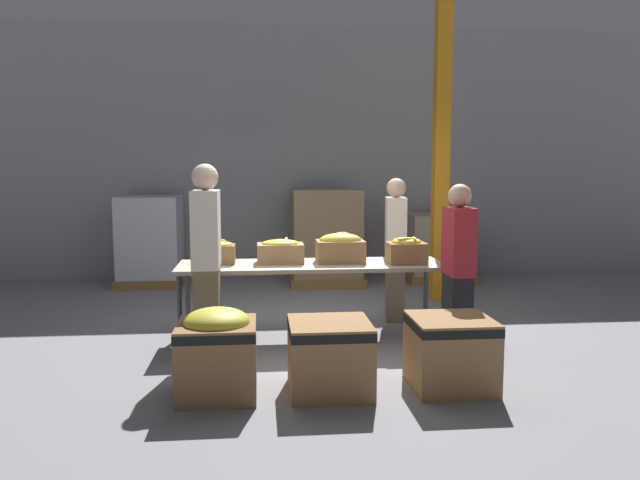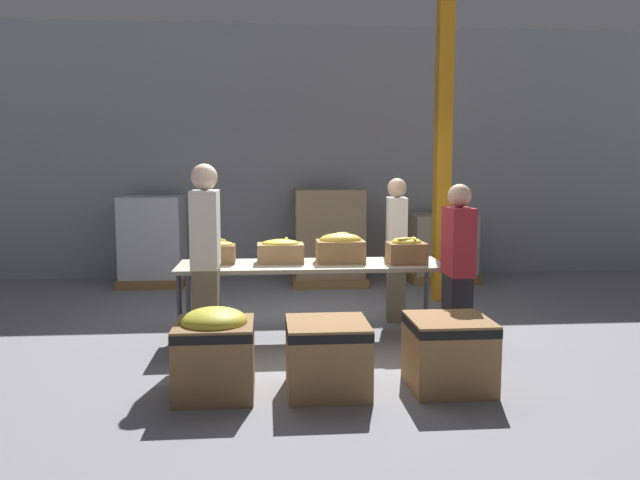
# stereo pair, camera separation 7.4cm
# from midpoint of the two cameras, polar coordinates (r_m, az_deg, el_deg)

# --- Properties ---
(ground_plane) EXTENTS (30.00, 30.00, 0.00)m
(ground_plane) POSITION_cam_midpoint_polar(r_m,az_deg,el_deg) (6.57, -1.10, -8.87)
(ground_plane) COLOR gray
(wall_back) EXTENTS (16.00, 0.08, 4.00)m
(wall_back) POSITION_cam_midpoint_polar(r_m,az_deg,el_deg) (10.14, -2.84, 7.99)
(wall_back) COLOR #9399A3
(wall_back) RESTS_ON ground_plane
(sorting_table) EXTENTS (2.72, 0.80, 0.78)m
(sorting_table) POSITION_cam_midpoint_polar(r_m,az_deg,el_deg) (6.41, -1.11, -2.60)
(sorting_table) COLOR #B2A893
(sorting_table) RESTS_ON ground_plane
(banana_box_0) EXTENTS (0.38, 0.28, 0.26)m
(banana_box_0) POSITION_cam_midpoint_polar(r_m,az_deg,el_deg) (6.47, -9.80, -1.07)
(banana_box_0) COLOR olive
(banana_box_0) RESTS_ON sorting_table
(banana_box_1) EXTENTS (0.47, 0.32, 0.26)m
(banana_box_1) POSITION_cam_midpoint_polar(r_m,az_deg,el_deg) (6.44, -3.97, -1.02)
(banana_box_1) COLOR tan
(banana_box_1) RESTS_ON sorting_table
(banana_box_2) EXTENTS (0.49, 0.34, 0.31)m
(banana_box_2) POSITION_cam_midpoint_polar(r_m,az_deg,el_deg) (6.45, 1.54, -0.72)
(banana_box_2) COLOR #A37A4C
(banana_box_2) RESTS_ON sorting_table
(banana_box_3) EXTENTS (0.39, 0.30, 0.29)m
(banana_box_3) POSITION_cam_midpoint_polar(r_m,az_deg,el_deg) (6.44, 7.58, -0.93)
(banana_box_3) COLOR olive
(banana_box_3) RESTS_ON sorting_table
(volunteer_0) EXTENTS (0.28, 0.47, 1.64)m
(volunteer_0) POSITION_cam_midpoint_polar(r_m,az_deg,el_deg) (7.22, 6.61, -0.92)
(volunteer_0) COLOR #6B604C
(volunteer_0) RESTS_ON ground_plane
(volunteer_1) EXTENTS (0.23, 0.44, 1.61)m
(volunteer_1) POSITION_cam_midpoint_polar(r_m,az_deg,el_deg) (5.96, 12.15, -2.76)
(volunteer_1) COLOR black
(volunteer_1) RESTS_ON ground_plane
(volunteer_2) EXTENTS (0.24, 0.48, 1.79)m
(volunteer_2) POSITION_cam_midpoint_polar(r_m,az_deg,el_deg) (5.80, -10.68, -2.07)
(volunteer_2) COLOR #6B604C
(volunteer_2) RESTS_ON ground_plane
(donation_bin_0) EXTENTS (0.60, 0.60, 0.69)m
(donation_bin_0) POSITION_cam_midpoint_polar(r_m,az_deg,el_deg) (4.93, -9.83, -9.84)
(donation_bin_0) COLOR olive
(donation_bin_0) RESTS_ON ground_plane
(donation_bin_1) EXTENTS (0.64, 0.64, 0.56)m
(donation_bin_1) POSITION_cam_midpoint_polar(r_m,az_deg,el_deg) (4.96, 0.45, -10.34)
(donation_bin_1) COLOR olive
(donation_bin_1) RESTS_ON ground_plane
(donation_bin_2) EXTENTS (0.63, 0.63, 0.57)m
(donation_bin_2) POSITION_cam_midpoint_polar(r_m,az_deg,el_deg) (5.15, 11.44, -9.79)
(donation_bin_2) COLOR olive
(donation_bin_2) RESTS_ON ground_plane
(support_pillar) EXTENTS (0.19, 0.19, 4.00)m
(support_pillar) POSITION_cam_midpoint_polar(r_m,az_deg,el_deg) (8.36, 10.75, 8.18)
(support_pillar) COLOR orange
(support_pillar) RESTS_ON ground_plane
(pallet_stack_0) EXTENTS (1.04, 1.04, 1.04)m
(pallet_stack_0) POSITION_cam_midpoint_polar(r_m,az_deg,el_deg) (9.97, 10.42, -0.67)
(pallet_stack_0) COLOR olive
(pallet_stack_0) RESTS_ON ground_plane
(pallet_stack_1) EXTENTS (1.11, 1.11, 1.44)m
(pallet_stack_1) POSITION_cam_midpoint_polar(r_m,az_deg,el_deg) (9.50, 0.28, 0.28)
(pallet_stack_1) COLOR olive
(pallet_stack_1) RESTS_ON ground_plane
(pallet_stack_2) EXTENTS (0.97, 0.97, 1.33)m
(pallet_stack_2) POSITION_cam_midpoint_polar(r_m,az_deg,el_deg) (9.72, -15.45, -0.12)
(pallet_stack_2) COLOR olive
(pallet_stack_2) RESTS_ON ground_plane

